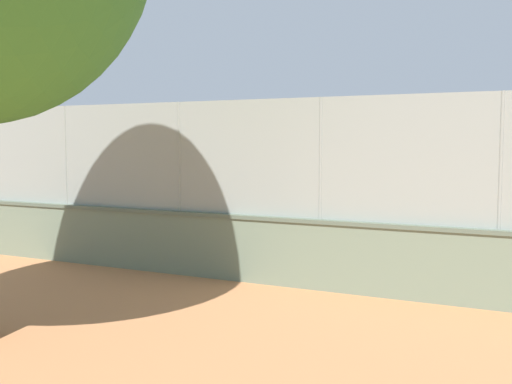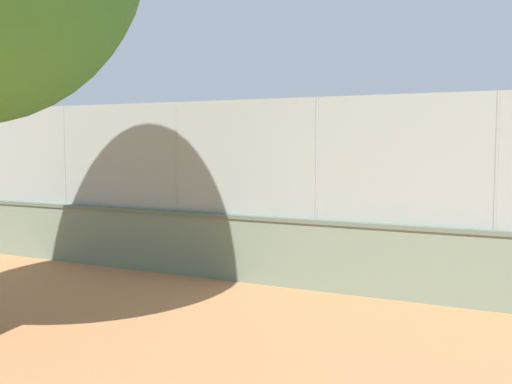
{
  "view_description": "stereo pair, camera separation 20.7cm",
  "coord_description": "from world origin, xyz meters",
  "px_view_note": "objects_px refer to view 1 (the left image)",
  "views": [
    {
      "loc": [
        -5.85,
        23.12,
        2.89
      ],
      "look_at": [
        2.13,
        6.37,
        1.36
      ],
      "focal_mm": 42.51,
      "sensor_mm": 36.0,
      "label": 1
    },
    {
      "loc": [
        -6.04,
        23.03,
        2.89
      ],
      "look_at": [
        2.13,
        6.37,
        1.36
      ],
      "focal_mm": 42.51,
      "sensor_mm": 36.0,
      "label": 2
    }
  ],
  "objects_px": {
    "courtside_bench": "(120,234)",
    "sports_ball": "(353,184)",
    "player_crossing_court": "(353,194)",
    "spare_ball_by_wall": "(110,256)",
    "player_at_service_line": "(274,196)"
  },
  "relations": [
    {
      "from": "courtside_bench",
      "to": "sports_ball",
      "type": "bearing_deg",
      "value": -126.36
    },
    {
      "from": "player_at_service_line",
      "to": "spare_ball_by_wall",
      "type": "height_order",
      "value": "player_at_service_line"
    },
    {
      "from": "player_at_service_line",
      "to": "sports_ball",
      "type": "bearing_deg",
      "value": 154.74
    },
    {
      "from": "player_at_service_line",
      "to": "sports_ball",
      "type": "xyz_separation_m",
      "value": [
        -3.5,
        1.65,
        0.65
      ]
    },
    {
      "from": "player_crossing_court",
      "to": "sports_ball",
      "type": "height_order",
      "value": "player_crossing_court"
    },
    {
      "from": "sports_ball",
      "to": "courtside_bench",
      "type": "relative_size",
      "value": 0.14
    },
    {
      "from": "sports_ball",
      "to": "player_crossing_court",
      "type": "bearing_deg",
      "value": -74.3
    },
    {
      "from": "sports_ball",
      "to": "spare_ball_by_wall",
      "type": "xyz_separation_m",
      "value": [
        4.2,
        6.93,
        -1.51
      ]
    },
    {
      "from": "player_crossing_court",
      "to": "sports_ball",
      "type": "xyz_separation_m",
      "value": [
        -0.65,
        2.32,
        0.55
      ]
    },
    {
      "from": "sports_ball",
      "to": "courtside_bench",
      "type": "bearing_deg",
      "value": 53.64
    },
    {
      "from": "player_crossing_court",
      "to": "courtside_bench",
      "type": "distance_m",
      "value": 9.29
    },
    {
      "from": "player_at_service_line",
      "to": "sports_ball",
      "type": "relative_size",
      "value": 7.12
    },
    {
      "from": "player_crossing_court",
      "to": "sports_ball",
      "type": "relative_size",
      "value": 7.78
    },
    {
      "from": "player_crossing_court",
      "to": "spare_ball_by_wall",
      "type": "xyz_separation_m",
      "value": [
        3.55,
        9.26,
        -0.96
      ]
    },
    {
      "from": "spare_ball_by_wall",
      "to": "courtside_bench",
      "type": "xyz_separation_m",
      "value": [
        0.3,
        -0.82,
        0.41
      ]
    }
  ]
}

